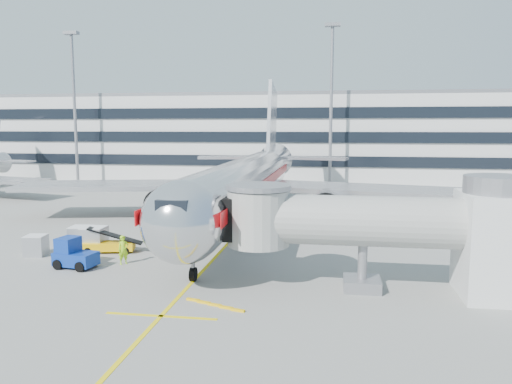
# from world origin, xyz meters

# --- Properties ---
(ground) EXTENTS (180.00, 180.00, 0.00)m
(ground) POSITION_xyz_m (0.00, 0.00, 0.00)
(ground) COLOR gray
(ground) RESTS_ON ground
(lead_in_line) EXTENTS (0.25, 70.00, 0.01)m
(lead_in_line) POSITION_xyz_m (0.00, 10.00, 0.01)
(lead_in_line) COLOR yellow
(lead_in_line) RESTS_ON ground
(stop_bar) EXTENTS (6.00, 0.25, 0.01)m
(stop_bar) POSITION_xyz_m (0.00, -14.00, 0.01)
(stop_bar) COLOR yellow
(stop_bar) RESTS_ON ground
(main_jet) EXTENTS (50.95, 48.70, 16.06)m
(main_jet) POSITION_xyz_m (0.00, 11.72, 4.23)
(main_jet) COLOR silver
(main_jet) RESTS_ON ground
(jet_bridge) EXTENTS (17.80, 4.50, 7.00)m
(jet_bridge) POSITION_xyz_m (12.18, -8.00, 3.87)
(jet_bridge) COLOR silver
(jet_bridge) RESTS_ON ground
(terminal) EXTENTS (150.00, 24.25, 15.60)m
(terminal) POSITION_xyz_m (0.00, 57.95, 7.80)
(terminal) COLOR silver
(terminal) RESTS_ON ground
(light_mast_west) EXTENTS (2.40, 1.20, 25.45)m
(light_mast_west) POSITION_xyz_m (-35.00, 42.00, 14.88)
(light_mast_west) COLOR gray
(light_mast_west) RESTS_ON ground
(light_mast_centre) EXTENTS (2.40, 1.20, 25.45)m
(light_mast_centre) POSITION_xyz_m (8.00, 42.00, 14.88)
(light_mast_centre) COLOR gray
(light_mast_centre) RESTS_ON ground
(belt_loader) EXTENTS (4.26, 2.24, 1.99)m
(belt_loader) POSITION_xyz_m (-8.60, -1.90, 0.56)
(belt_loader) COLOR yellow
(belt_loader) RESTS_ON ground
(baggage_tug) EXTENTS (3.05, 2.19, 2.12)m
(baggage_tug) POSITION_xyz_m (-9.08, -6.32, 0.92)
(baggage_tug) COLOR navy
(baggage_tug) RESTS_ON ground
(cargo_container_left) EXTENTS (1.67, 1.67, 1.56)m
(cargo_container_left) POSITION_xyz_m (-13.61, -3.70, 0.79)
(cargo_container_left) COLOR #A8ABAF
(cargo_container_left) RESTS_ON ground
(cargo_container_right) EXTENTS (1.75, 1.75, 1.71)m
(cargo_container_right) POSITION_xyz_m (-11.56, -0.67, 0.86)
(cargo_container_right) COLOR #A8ABAF
(cargo_container_right) RESTS_ON ground
(cargo_container_front) EXTENTS (1.83, 1.83, 1.88)m
(cargo_container_front) POSITION_xyz_m (-9.97, -1.55, 0.95)
(cargo_container_front) COLOR #A8ABAF
(cargo_container_front) RESTS_ON ground
(ramp_worker) EXTENTS (0.90, 0.86, 2.07)m
(ramp_worker) POSITION_xyz_m (-6.02, -4.92, 1.03)
(ramp_worker) COLOR #99DC17
(ramp_worker) RESTS_ON ground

